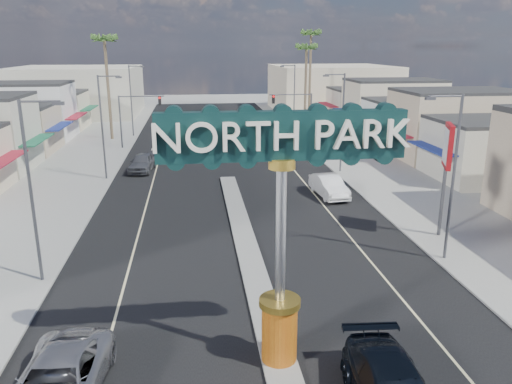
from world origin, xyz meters
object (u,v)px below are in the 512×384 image
object	(u,v)px
traffic_signal_left	(136,111)
traffic_signal_right	(296,109)
palm_right_mid	(307,51)
bank_pylon_sign	(447,152)
streetlight_l_far	(132,97)
palm_right_far	(311,39)
streetlight_r_mid	(341,118)
streetlight_r_near	(451,170)
palm_left_far	(105,44)
streetlight_r_far	(293,95)
streetlight_l_mid	(104,122)
suv_left	(58,383)
gateway_sign	(281,211)
car_parked_left	(142,162)
streetlight_l_near	(33,184)
car_parked_right	(329,186)

from	to	relation	value
traffic_signal_left	traffic_signal_right	xyz separation A→B (m)	(18.37, 0.00, 0.00)
palm_right_mid	bank_pylon_sign	bearing A→B (deg)	-91.43
streetlight_l_far	palm_right_far	world-z (taller)	palm_right_far
streetlight_r_mid	palm_right_mid	bearing A→B (deg)	84.36
streetlight_r_near	streetlight_r_mid	size ratio (longest dim) A/B	1.00
traffic_signal_right	palm_left_far	xyz separation A→B (m)	(-22.18, 6.01, 7.22)
streetlight_r_mid	streetlight_r_far	xyz separation A→B (m)	(0.00, 22.00, 0.00)
streetlight_l_far	palm_left_far	world-z (taller)	palm_left_far
streetlight_l_mid	suv_left	xyz separation A→B (m)	(2.93, -29.35, -4.25)
traffic_signal_left	streetlight_r_near	size ratio (longest dim) A/B	0.67
traffic_signal_left	streetlight_l_mid	world-z (taller)	streetlight_l_mid
gateway_sign	suv_left	size ratio (longest dim) A/B	1.56
streetlight_l_far	palm_right_mid	world-z (taller)	palm_right_mid
bank_pylon_sign	palm_right_far	bearing A→B (deg)	106.78
traffic_signal_right	streetlight_r_mid	bearing A→B (deg)	-84.90
streetlight_l_far	car_parked_left	xyz separation A→B (m)	(2.73, -19.20, -4.23)
gateway_sign	palm_right_mid	xyz separation A→B (m)	(13.00, 54.02, 4.67)
streetlight_l_far	suv_left	size ratio (longest dim) A/B	1.54
traffic_signal_left	streetlight_l_far	distance (m)	8.14
streetlight_l_near	streetlight_l_far	world-z (taller)	same
traffic_signal_left	palm_left_far	world-z (taller)	palm_left_far
streetlight_r_near	suv_left	bearing A→B (deg)	-152.47
streetlight_l_mid	palm_right_mid	bearing A→B (deg)	47.97
traffic_signal_left	car_parked_left	xyz separation A→B (m)	(1.48, -11.19, -3.44)
palm_right_mid	suv_left	world-z (taller)	palm_right_mid
car_parked_left	bank_pylon_sign	size ratio (longest dim) A/B	0.71
traffic_signal_right	streetlight_r_mid	world-z (taller)	streetlight_r_mid
traffic_signal_left	palm_left_far	distance (m)	10.14
streetlight_l_near	palm_left_far	distance (m)	40.59
streetlight_r_far	traffic_signal_right	bearing A→B (deg)	-98.86
streetlight_r_mid	traffic_signal_right	bearing A→B (deg)	95.10
car_parked_left	streetlight_r_far	bearing A→B (deg)	54.25
palm_right_far	suv_left	size ratio (longest dim) A/B	2.41
traffic_signal_left	car_parked_right	size ratio (longest dim) A/B	1.20
streetlight_l_far	suv_left	world-z (taller)	streetlight_l_far
traffic_signal_left	gateway_sign	bearing A→B (deg)	-77.67
streetlight_r_mid	palm_left_far	xyz separation A→B (m)	(-23.43, 20.00, 6.43)
streetlight_l_near	streetlight_r_mid	xyz separation A→B (m)	(20.87, 20.00, 0.00)
traffic_signal_right	car_parked_right	world-z (taller)	traffic_signal_right
streetlight_r_far	bank_pylon_sign	size ratio (longest dim) A/B	1.31
palm_right_far	palm_right_mid	bearing A→B (deg)	-108.43
palm_right_far	car_parked_right	xyz separation A→B (m)	(-7.50, -39.36, -11.56)
traffic_signal_right	car_parked_left	bearing A→B (deg)	-146.47
palm_right_far	streetlight_l_far	bearing A→B (deg)	-158.54
streetlight_r_near	traffic_signal_right	bearing A→B (deg)	92.10
gateway_sign	streetlight_l_mid	bearing A→B (deg)	110.42
streetlight_r_near	palm_right_mid	distance (m)	46.40
palm_right_far	gateway_sign	bearing A→B (deg)	-104.03
traffic_signal_right	streetlight_r_far	size ratio (longest dim) A/B	0.67
traffic_signal_right	streetlight_r_mid	xyz separation A→B (m)	(1.25, -13.99, 0.79)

